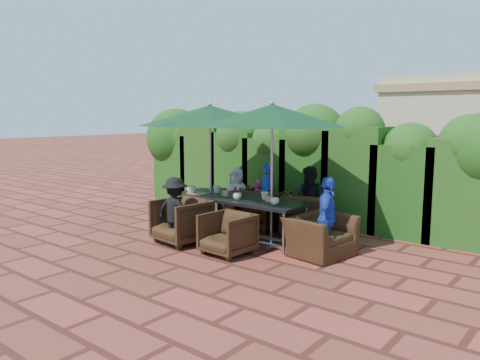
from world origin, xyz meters
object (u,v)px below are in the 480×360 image
Objects in this scene: umbrella_right at (272,116)px; chair_near_left at (181,219)px; dining_table at (239,202)px; chair_far_left at (242,203)px; chair_near_right at (227,232)px; chair_end_right at (320,229)px; chair_far_mid at (263,207)px; chair_far_right at (306,212)px; umbrella_left at (210,116)px.

umbrella_right is 2.95× the size of chair_near_left.
chair_far_left is at bearing 126.45° from dining_table.
chair_end_right is (1.18, 0.90, 0.06)m from chair_near_right.
dining_table reaches higher than chair_near_right.
chair_near_right is at bearing -103.46° from umbrella_right.
chair_far_right is at bearing -173.55° from chair_far_mid.
chair_far_left is 0.92× the size of chair_far_right.
chair_far_right is at bearing 48.64° from dining_table.
dining_table is 1.06m from chair_near_right.
chair_far_left reaches higher than dining_table.
dining_table is at bearing -178.30° from umbrella_right.
chair_far_left is 1.07× the size of chair_near_right.
chair_near_left is at bearing -80.75° from umbrella_left.
umbrella_left is at bearing 106.38° from chair_near_left.
dining_table is 3.07× the size of chair_near_left.
umbrella_left is 2.54m from chair_far_right.
chair_near_right is (-0.35, -1.85, -0.06)m from chair_far_right.
umbrella_left reaches higher than chair_end_right.
chair_near_right is 1.48m from chair_end_right.
chair_far_left is 1.61m from chair_far_right.
chair_far_mid is (0.65, -0.14, 0.03)m from chair_far_left.
chair_far_right reaches higher than dining_table.
chair_near_left reaches higher than dining_table.
umbrella_right reaches higher than chair_far_right.
chair_near_right is at bearing 146.76° from chair_far_left.
umbrella_right is 2.15m from chair_far_mid.
chair_far_right is (1.57, 0.92, -1.78)m from umbrella_left.
chair_end_right reaches higher than dining_table.
umbrella_left is at bearing 115.91° from chair_far_left.
chair_far_left is (-1.48, 1.02, -1.82)m from umbrella_right.
chair_far_right is 1.88m from chair_near_right.
chair_far_left is at bearing -9.10° from chair_far_mid.
chair_end_right is (0.83, -0.95, -0.01)m from chair_far_right.
chair_far_right is 1.17× the size of chair_near_right.
chair_far_left is 0.92× the size of chair_far_mid.
chair_end_right is at bearing 0.28° from dining_table.
dining_table is 1.04× the size of umbrella_right.
chair_near_left is (-1.42, -1.83, -0.00)m from chair_far_right.
chair_far_mid is at bearing 133.19° from umbrella_right.
chair_end_right is (1.67, 0.01, -0.25)m from dining_table.
chair_far_mid reaches higher than chair_near_left.
umbrella_left is 3.56× the size of chair_near_right.
chair_near_right is at bearing -60.91° from dining_table.
umbrella_left is 3.09× the size of chair_near_left.
chair_near_right is at bearing 6.45° from chair_near_left.
chair_far_left is (-0.77, 1.04, -0.28)m from dining_table.
umbrella_left reaches higher than chair_far_left.
chair_end_right is at bearing 28.57° from chair_near_left.
chair_near_left is (0.19, -1.91, 0.03)m from chair_far_left.
chair_far_mid is 1.00× the size of chair_near_left.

